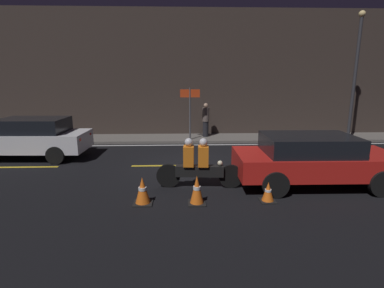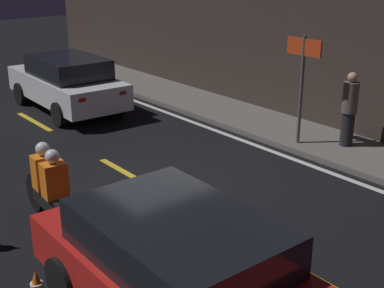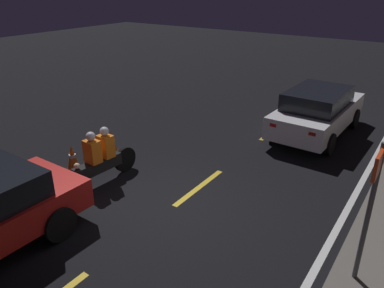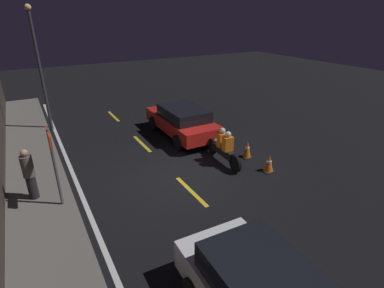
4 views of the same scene
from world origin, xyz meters
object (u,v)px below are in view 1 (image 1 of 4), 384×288
(motorcycle, at_px, (197,165))
(traffic_cone_far, at_px, (268,192))
(taxi_red, at_px, (313,158))
(traffic_cone_mid, at_px, (197,190))
(traffic_cone_near, at_px, (143,191))
(pedestrian, at_px, (206,120))
(sedan_white, at_px, (30,137))
(shop_sign, at_px, (190,104))
(street_lamp, at_px, (355,72))

(motorcycle, relative_size, traffic_cone_far, 4.80)
(taxi_red, bearing_deg, traffic_cone_mid, -159.77)
(traffic_cone_near, distance_m, pedestrian, 7.99)
(sedan_white, distance_m, motorcycle, 6.97)
(traffic_cone_far, bearing_deg, sedan_white, 150.75)
(taxi_red, bearing_deg, motorcycle, -177.85)
(shop_sign, bearing_deg, traffic_cone_mid, -90.34)
(motorcycle, height_order, pedestrian, pedestrian)
(traffic_cone_near, relative_size, traffic_cone_far, 1.35)
(motorcycle, distance_m, pedestrian, 6.67)
(motorcycle, xyz_separation_m, traffic_cone_near, (-1.38, -1.05, -0.32))
(taxi_red, bearing_deg, shop_sign, 120.04)
(taxi_red, distance_m, motorcycle, 3.27)
(traffic_cone_near, height_order, shop_sign, shop_sign)
(traffic_cone_mid, height_order, pedestrian, pedestrian)
(motorcycle, distance_m, street_lamp, 9.42)
(sedan_white, xyz_separation_m, shop_sign, (6.09, 2.58, 1.02))
(street_lamp, bearing_deg, sedan_white, -171.20)
(shop_sign, bearing_deg, street_lamp, -4.01)
(pedestrian, bearing_deg, shop_sign, -138.41)
(traffic_cone_mid, xyz_separation_m, shop_sign, (0.04, 7.02, 1.47))
(traffic_cone_near, height_order, street_lamp, street_lamp)
(street_lamp, bearing_deg, pedestrian, 169.45)
(sedan_white, distance_m, traffic_cone_mid, 7.51)
(sedan_white, relative_size, pedestrian, 2.63)
(pedestrian, height_order, street_lamp, street_lamp)
(taxi_red, height_order, pedestrian, pedestrian)
(motorcycle, height_order, traffic_cone_near, motorcycle)
(sedan_white, height_order, taxi_red, sedan_white)
(motorcycle, height_order, traffic_cone_far, motorcycle)
(taxi_red, xyz_separation_m, traffic_cone_mid, (-3.33, -1.19, -0.43))
(shop_sign, bearing_deg, sedan_white, -157.01)
(motorcycle, bearing_deg, pedestrian, 87.31)
(taxi_red, distance_m, traffic_cone_mid, 3.57)
(taxi_red, distance_m, shop_sign, 6.77)
(sedan_white, distance_m, shop_sign, 6.69)
(traffic_cone_far, bearing_deg, pedestrian, 96.93)
(taxi_red, height_order, traffic_cone_mid, taxi_red)
(traffic_cone_mid, bearing_deg, taxi_red, 19.65)
(taxi_red, xyz_separation_m, pedestrian, (-2.50, 6.53, 0.18))
(taxi_red, distance_m, pedestrian, 7.00)
(traffic_cone_near, bearing_deg, pedestrian, 74.39)
(motorcycle, distance_m, traffic_cone_far, 2.02)
(traffic_cone_far, bearing_deg, motorcycle, 148.61)
(traffic_cone_mid, height_order, shop_sign, shop_sign)
(traffic_cone_far, xyz_separation_m, pedestrian, (-0.93, 7.65, 0.72))
(taxi_red, bearing_deg, sedan_white, 161.48)
(street_lamp, bearing_deg, shop_sign, 175.99)
(sedan_white, height_order, motorcycle, sedan_white)
(sedan_white, height_order, traffic_cone_mid, sedan_white)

